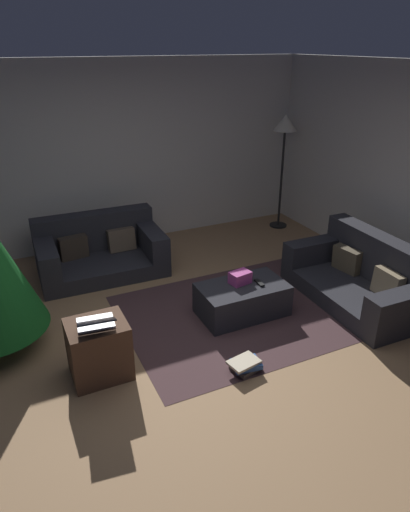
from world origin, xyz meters
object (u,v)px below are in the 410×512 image
object	(u,v)px
laptop	(96,322)
book_stack	(246,365)
tv_remote	(259,283)
couch_left	(99,251)
corner_lamp	(285,132)
gift_box	(240,278)
couch_right	(363,277)
ottoman	(242,299)
side_table	(99,349)

from	to	relation	value
laptop	book_stack	world-z (taller)	laptop
tv_remote	laptop	size ratio (longest dim) A/B	0.37
couch_left	corner_lamp	world-z (taller)	corner_lamp
couch_left	book_stack	bearing A→B (deg)	106.43
gift_box	corner_lamp	bearing A→B (deg)	47.37
couch_right	ottoman	size ratio (longest dim) A/B	1.80
ottoman	book_stack	bearing A→B (deg)	-117.44
couch_right	book_stack	bearing A→B (deg)	108.00
corner_lamp	tv_remote	bearing A→B (deg)	-128.27
couch_right	gift_box	xyz separation A→B (m)	(-1.45, 0.36, 0.15)
tv_remote	side_table	bearing A→B (deg)	-167.79
couch_right	corner_lamp	xyz separation A→B (m)	(0.43, 2.41, 1.25)
ottoman	gift_box	world-z (taller)	gift_box
couch_left	gift_box	size ratio (longest dim) A/B	7.23
side_table	book_stack	bearing A→B (deg)	-23.20
couch_right	ottoman	distance (m)	1.49
couch_right	gift_box	distance (m)	1.51
couch_right	tv_remote	size ratio (longest dim) A/B	10.80
couch_left	ottoman	distance (m)	2.13
couch_right	couch_left	bearing A→B (deg)	52.80
ottoman	corner_lamp	size ratio (longest dim) A/B	0.54
ottoman	corner_lamp	bearing A→B (deg)	48.23
couch_left	corner_lamp	size ratio (longest dim) A/B	0.90
couch_left	tv_remote	world-z (taller)	couch_left
gift_box	side_table	bearing A→B (deg)	-166.15
couch_left	book_stack	size ratio (longest dim) A/B	4.82
couch_left	laptop	xyz separation A→B (m)	(-0.52, -2.19, 0.33)
laptop	side_table	bearing A→B (deg)	83.13
ottoman	gift_box	distance (m)	0.25
book_stack	corner_lamp	distance (m)	4.06
ottoman	book_stack	xyz separation A→B (m)	(-0.46, -0.88, -0.12)
ottoman	tv_remote	xyz separation A→B (m)	(0.18, -0.05, 0.19)
tv_remote	corner_lamp	distance (m)	2.97
book_stack	laptop	bearing A→B (deg)	159.43
couch_right	corner_lamp	size ratio (longest dim) A/B	0.97
couch_right	corner_lamp	distance (m)	2.75
couch_right	corner_lamp	world-z (taller)	corner_lamp
book_stack	ottoman	bearing A→B (deg)	62.56
side_table	corner_lamp	world-z (taller)	corner_lamp
laptop	book_stack	distance (m)	1.42
couch_left	side_table	distance (m)	2.19
laptop	gift_box	bearing A→B (deg)	15.78
gift_box	side_table	distance (m)	1.73
tv_remote	laptop	xyz separation A→B (m)	(-1.87, -0.37, 0.23)
side_table	corner_lamp	size ratio (longest dim) A/B	0.31
couch_right	laptop	distance (m)	3.15
tv_remote	corner_lamp	xyz separation A→B (m)	(1.69, 2.15, 1.16)
tv_remote	book_stack	distance (m)	1.09
couch_right	book_stack	distance (m)	2.00
book_stack	corner_lamp	world-z (taller)	corner_lamp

